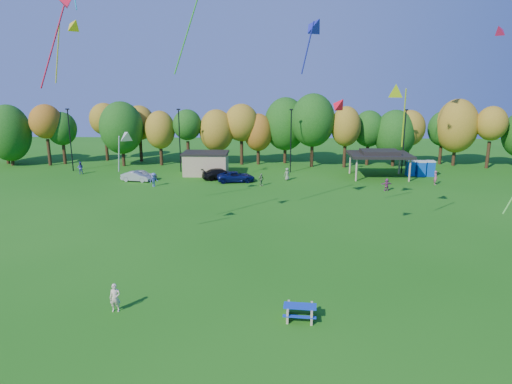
{
  "coord_description": "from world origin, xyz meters",
  "views": [
    {
      "loc": [
        -0.79,
        -25.09,
        13.2
      ],
      "look_at": [
        -1.84,
        6.0,
        5.46
      ],
      "focal_mm": 32.0,
      "sensor_mm": 36.0,
      "label": 1
    }
  ],
  "objects_px": {
    "porta_potties": "(420,168)",
    "kite_flyer": "(115,298)",
    "car_c": "(236,177)",
    "car_d": "(220,174)",
    "picnic_table": "(300,311)",
    "car_b": "(136,176)",
    "car_a": "(142,175)"
  },
  "relations": [
    {
      "from": "car_b",
      "to": "car_a",
      "type": "bearing_deg",
      "value": -19.39
    },
    {
      "from": "picnic_table",
      "to": "car_c",
      "type": "relative_size",
      "value": 0.4
    },
    {
      "from": "kite_flyer",
      "to": "picnic_table",
      "type": "bearing_deg",
      "value": -7.88
    },
    {
      "from": "car_a",
      "to": "car_b",
      "type": "xyz_separation_m",
      "value": [
        -0.51,
        -0.9,
        -0.04
      ]
    },
    {
      "from": "car_a",
      "to": "picnic_table",
      "type": "bearing_deg",
      "value": -151.84
    },
    {
      "from": "car_c",
      "to": "car_d",
      "type": "height_order",
      "value": "car_d"
    },
    {
      "from": "car_b",
      "to": "car_d",
      "type": "relative_size",
      "value": 0.79
    },
    {
      "from": "porta_potties",
      "to": "picnic_table",
      "type": "bearing_deg",
      "value": -115.69
    },
    {
      "from": "car_a",
      "to": "car_c",
      "type": "height_order",
      "value": "same"
    },
    {
      "from": "car_c",
      "to": "kite_flyer",
      "type": "bearing_deg",
      "value": 164.05
    },
    {
      "from": "kite_flyer",
      "to": "car_a",
      "type": "height_order",
      "value": "kite_flyer"
    },
    {
      "from": "kite_flyer",
      "to": "car_a",
      "type": "distance_m",
      "value": 36.44
    },
    {
      "from": "car_b",
      "to": "car_d",
      "type": "height_order",
      "value": "car_d"
    },
    {
      "from": "car_d",
      "to": "picnic_table",
      "type": "bearing_deg",
      "value": 174.04
    },
    {
      "from": "car_a",
      "to": "car_b",
      "type": "bearing_deg",
      "value": 150.95
    },
    {
      "from": "porta_potties",
      "to": "car_d",
      "type": "height_order",
      "value": "porta_potties"
    },
    {
      "from": "car_a",
      "to": "car_d",
      "type": "distance_m",
      "value": 10.51
    },
    {
      "from": "car_c",
      "to": "car_d",
      "type": "distance_m",
      "value": 2.74
    },
    {
      "from": "porta_potties",
      "to": "car_a",
      "type": "height_order",
      "value": "porta_potties"
    },
    {
      "from": "car_c",
      "to": "car_d",
      "type": "bearing_deg",
      "value": 45.58
    },
    {
      "from": "picnic_table",
      "to": "car_d",
      "type": "distance_m",
      "value": 37.71
    },
    {
      "from": "picnic_table",
      "to": "car_a",
      "type": "height_order",
      "value": "car_a"
    },
    {
      "from": "car_a",
      "to": "car_d",
      "type": "xyz_separation_m",
      "value": [
        10.48,
        0.79,
        0.04
      ]
    },
    {
      "from": "picnic_table",
      "to": "kite_flyer",
      "type": "height_order",
      "value": "kite_flyer"
    },
    {
      "from": "car_a",
      "to": "car_c",
      "type": "relative_size",
      "value": 0.82
    },
    {
      "from": "porta_potties",
      "to": "kite_flyer",
      "type": "distance_m",
      "value": 49.34
    },
    {
      "from": "picnic_table",
      "to": "car_a",
      "type": "distance_m",
      "value": 40.66
    },
    {
      "from": "picnic_table",
      "to": "kite_flyer",
      "type": "xyz_separation_m",
      "value": [
        -10.69,
        0.46,
        0.39
      ]
    },
    {
      "from": "porta_potties",
      "to": "car_b",
      "type": "bearing_deg",
      "value": -173.02
    },
    {
      "from": "porta_potties",
      "to": "car_c",
      "type": "height_order",
      "value": "porta_potties"
    },
    {
      "from": "car_b",
      "to": "car_d",
      "type": "distance_m",
      "value": 11.12
    },
    {
      "from": "porta_potties",
      "to": "kite_flyer",
      "type": "bearing_deg",
      "value": -127.19
    }
  ]
}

